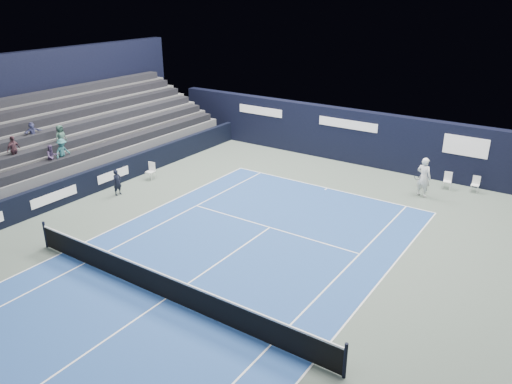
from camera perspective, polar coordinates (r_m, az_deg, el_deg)
ground at (r=18.33m, az=-5.91°, el=-9.13°), size 48.00×48.00×0.00m
court_surface at (r=17.11m, az=-10.27°, el=-11.92°), size 10.97×23.77×0.01m
folding_chair_back_a at (r=27.21m, az=21.09°, el=1.56°), size 0.45×0.47×0.88m
folding_chair_back_b at (r=27.28m, az=23.81°, el=0.95°), size 0.38×0.36×0.84m
line_judge_chair at (r=27.26m, az=-11.91°, el=2.53°), size 0.47×0.45×0.93m
line_judge at (r=25.47m, az=-15.57°, el=1.07°), size 0.35×0.50×1.31m
court_markings at (r=17.10m, az=-10.27°, el=-11.91°), size 11.03×23.83×0.00m
tennis_net at (r=16.83m, az=-10.38°, el=-10.50°), size 12.90×0.10×1.10m
back_sponsor_wall at (r=29.37m, az=12.37°, el=6.02°), size 26.00×0.63×3.10m
side_barrier_left at (r=26.83m, az=-16.26°, el=1.94°), size 0.33×22.00×1.20m
spectator_stand at (r=29.90m, az=-19.81°, el=6.30°), size 6.00×18.00×6.40m
tennis_player at (r=25.60m, az=18.61°, el=1.62°), size 0.82×0.93×1.99m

